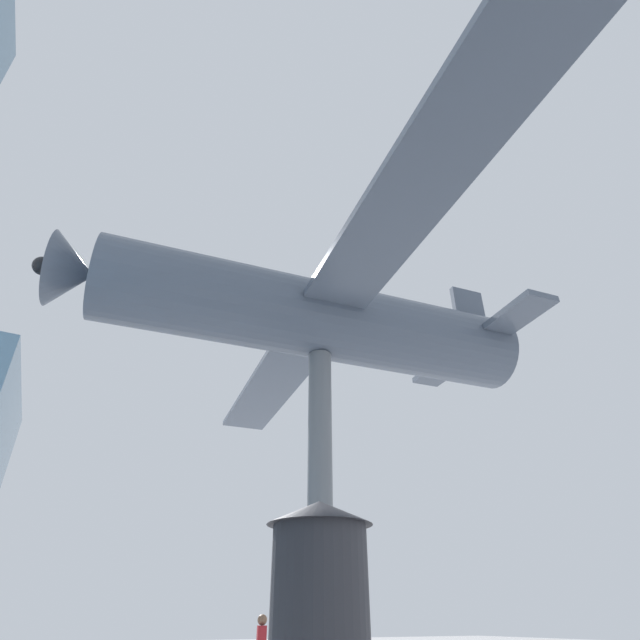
% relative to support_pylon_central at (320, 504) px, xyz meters
% --- Properties ---
extents(support_pylon_central, '(0.59, 0.59, 7.53)m').
position_rel_support_pylon_central_xyz_m(support_pylon_central, '(0.00, 0.00, 0.00)').
color(support_pylon_central, slate).
rests_on(support_pylon_central, ground_plane).
extents(suspended_airplane, '(18.69, 13.02, 3.28)m').
position_rel_support_pylon_central_xyz_m(suspended_airplane, '(0.02, 0.20, 4.85)').
color(suspended_airplane, '#4C5666').
rests_on(suspended_airplane, support_pylon_central).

